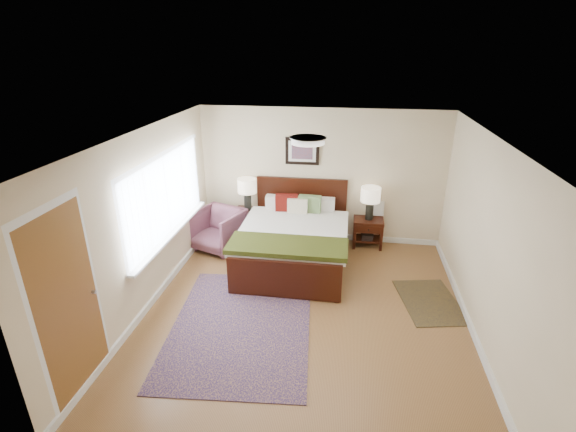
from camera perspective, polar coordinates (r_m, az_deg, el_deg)
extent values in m
plane|color=brown|center=(6.08, 2.30, -12.99)|extent=(5.00, 5.00, 0.00)
cube|color=beige|center=(7.79, 4.52, 5.42)|extent=(4.50, 0.04, 2.50)
cube|color=beige|center=(3.37, -2.44, -20.19)|extent=(4.50, 0.04, 2.50)
cube|color=beige|center=(6.09, -19.05, -0.80)|extent=(0.04, 5.00, 2.50)
cube|color=beige|center=(5.70, 25.62, -3.44)|extent=(0.04, 5.00, 2.50)
cube|color=white|center=(5.06, 2.74, 10.71)|extent=(4.50, 5.00, 0.02)
cube|color=silver|center=(6.61, -16.39, 2.76)|extent=(0.02, 2.72, 1.32)
cube|color=silver|center=(6.60, -16.28, 2.75)|extent=(0.01, 2.60, 1.20)
cube|color=silver|center=(6.82, -15.44, -2.24)|extent=(0.10, 2.72, 0.04)
cube|color=silver|center=(4.85, -27.91, -10.67)|extent=(0.01, 1.00, 2.18)
cube|color=brown|center=(4.87, -27.73, -11.09)|extent=(0.01, 0.90, 2.10)
cylinder|color=#999999|center=(5.14, -25.00, -9.41)|extent=(0.04, 0.04, 0.04)
cylinder|color=white|center=(5.07, 2.73, 10.27)|extent=(0.40, 0.40, 0.07)
cylinder|color=beige|center=(5.06, 2.74, 10.66)|extent=(0.44, 0.44, 0.01)
cube|color=#351207|center=(7.99, 1.85, 1.12)|extent=(1.70, 0.06, 1.19)
cube|color=#351207|center=(6.20, -0.59, -8.69)|extent=(1.70, 0.06, 0.60)
cube|color=#351207|center=(7.26, -5.58, -3.64)|extent=(0.06, 2.13, 0.19)
cube|color=#351207|center=(7.07, 7.33, -4.50)|extent=(0.06, 2.13, 0.19)
cube|color=silver|center=(7.06, 0.79, -3.09)|extent=(1.60, 2.11, 0.23)
cube|color=silver|center=(6.90, 0.69, -2.25)|extent=(1.78, 1.88, 0.11)
cube|color=#363A11|center=(6.33, -0.08, -4.14)|extent=(1.82, 0.70, 0.07)
cube|color=silver|center=(7.75, -1.08, 1.80)|extent=(0.53, 0.18, 0.28)
cube|color=silver|center=(7.67, 4.42, 1.50)|extent=(0.53, 0.18, 0.28)
cube|color=#520D09|center=(7.61, -0.20, 1.73)|extent=(0.41, 0.17, 0.34)
cube|color=#5F7B47|center=(7.56, 2.99, 1.56)|extent=(0.41, 0.16, 0.34)
cube|color=beige|center=(7.51, 1.31, 1.28)|extent=(0.37, 0.13, 0.30)
cube|color=black|center=(7.67, 1.97, 8.86)|extent=(0.62, 0.03, 0.50)
cube|color=silver|center=(7.65, 1.95, 8.82)|extent=(0.50, 0.01, 0.38)
cube|color=#A52D23|center=(7.64, 1.94, 8.80)|extent=(0.38, 0.01, 0.28)
cube|color=#351207|center=(8.00, -5.47, 0.68)|extent=(0.50, 0.45, 0.05)
cube|color=#351207|center=(8.00, -7.24, -1.70)|extent=(0.05, 0.05, 0.55)
cube|color=#351207|center=(7.90, -4.18, -1.90)|extent=(0.05, 0.05, 0.55)
cube|color=#351207|center=(8.34, -6.54, -0.62)|extent=(0.05, 0.05, 0.55)
cube|color=#351207|center=(8.24, -3.61, -0.80)|extent=(0.05, 0.05, 0.55)
cube|color=#351207|center=(7.85, -5.80, -0.56)|extent=(0.44, 0.03, 0.14)
cube|color=#351207|center=(7.82, 10.97, -0.62)|extent=(0.54, 0.41, 0.05)
cube|color=#351207|center=(7.76, 9.08, -2.83)|extent=(0.05, 0.05, 0.49)
cube|color=#351207|center=(7.78, 12.64, -3.02)|extent=(0.05, 0.05, 0.49)
cube|color=#351207|center=(8.07, 9.08, -1.78)|extent=(0.05, 0.05, 0.49)
cube|color=#351207|center=(8.10, 12.50, -1.97)|extent=(0.05, 0.05, 0.49)
cube|color=#351207|center=(7.68, 10.95, -1.85)|extent=(0.48, 0.03, 0.14)
cube|color=#351207|center=(7.97, 10.77, -3.09)|extent=(0.48, 0.35, 0.03)
cube|color=black|center=(7.96, 10.79, -2.89)|extent=(0.20, 0.25, 0.03)
cube|color=black|center=(7.94, 10.81, -2.66)|extent=(0.20, 0.25, 0.03)
cube|color=black|center=(7.93, 10.82, -2.43)|extent=(0.20, 0.25, 0.03)
cylinder|color=black|center=(7.93, -5.52, 1.95)|extent=(0.14, 0.14, 0.32)
cylinder|color=black|center=(7.87, -5.57, 3.18)|extent=(0.02, 0.02, 0.06)
cylinder|color=#F7E0BC|center=(7.83, -5.61, 4.15)|extent=(0.35, 0.35, 0.26)
cylinder|color=black|center=(7.74, 11.07, 0.68)|extent=(0.14, 0.14, 0.32)
cylinder|color=black|center=(7.68, 11.17, 1.92)|extent=(0.02, 0.02, 0.06)
cylinder|color=#F7E0BC|center=(7.63, 11.25, 2.91)|extent=(0.35, 0.35, 0.26)
imported|color=brown|center=(7.74, -9.54, -1.86)|extent=(1.04, 1.06, 0.76)
cube|color=#100D44|center=(5.87, -6.39, -14.60)|extent=(2.04, 2.73, 0.01)
cube|color=black|center=(6.63, 18.80, -11.00)|extent=(1.01, 1.32, 0.01)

